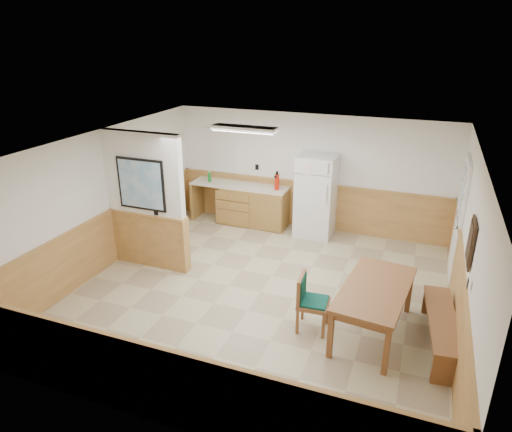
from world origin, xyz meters
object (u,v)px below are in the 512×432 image
at_px(refrigerator, 316,196).
at_px(fire_extinguisher, 277,182).
at_px(dining_bench, 442,324).
at_px(dining_table, 375,293).
at_px(dining_chair, 308,298).
at_px(soap_bottle, 210,177).

bearing_deg(refrigerator, fire_extinguisher, -179.77).
height_order(dining_bench, fire_extinguisher, fire_extinguisher).
relative_size(dining_table, fire_extinguisher, 4.37).
xyz_separation_m(dining_chair, soap_bottle, (-3.18, 3.30, 0.52)).
xyz_separation_m(refrigerator, dining_table, (1.63, -3.09, -0.21)).
relative_size(dining_table, soap_bottle, 8.07).
distance_m(dining_table, fire_extinguisher, 4.00).
height_order(dining_bench, soap_bottle, soap_bottle).
distance_m(dining_chair, fire_extinguisher, 3.72).
relative_size(dining_chair, fire_extinguisher, 2.08).
height_order(fire_extinguisher, soap_bottle, fire_extinguisher).
bearing_deg(dining_bench, soap_bottle, 142.74).
relative_size(refrigerator, dining_bench, 1.01).
height_order(dining_bench, dining_chair, dining_chair).
bearing_deg(dining_bench, refrigerator, 123.92).
distance_m(dining_chair, soap_bottle, 4.61).
bearing_deg(dining_table, dining_chair, -160.45).
xyz_separation_m(refrigerator, fire_extinguisher, (-0.86, 0.01, 0.21)).
height_order(refrigerator, soap_bottle, refrigerator).
xyz_separation_m(dining_bench, soap_bottle, (-5.00, 3.05, 0.66)).
bearing_deg(dining_table, fire_extinguisher, 135.11).
bearing_deg(dining_chair, fire_extinguisher, 111.68).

